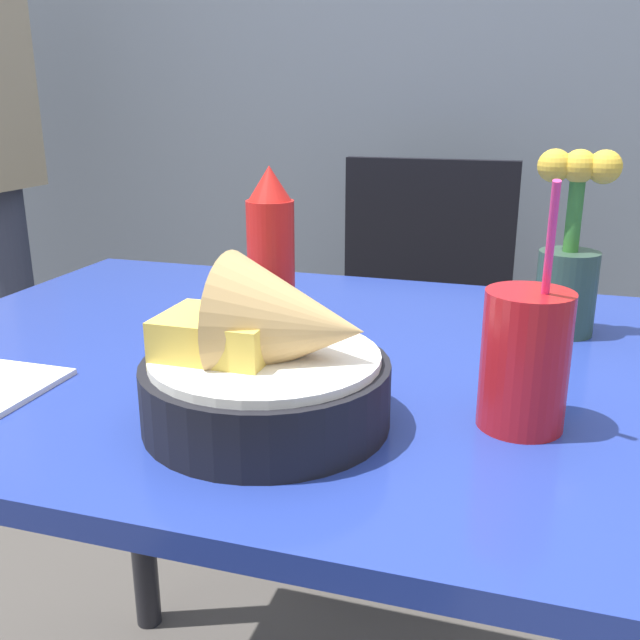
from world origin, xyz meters
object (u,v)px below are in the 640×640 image
Objects in this scene: chair_far_window at (419,323)px; ketchup_bottle at (271,258)px; drink_cup at (524,364)px; food_basket at (273,365)px; flower_vase at (569,260)px.

ketchup_bottle reaches higher than chair_far_window.
ketchup_bottle is (-0.06, -0.79, 0.32)m from chair_far_window.
chair_far_window is 3.98× the size of drink_cup.
food_basket is 0.44m from flower_vase.
drink_cup is at bearing -75.71° from chair_far_window.
food_basket is 0.99× the size of flower_vase.
flower_vase is (0.04, 0.29, 0.03)m from drink_cup.
chair_far_window is 1.02m from drink_cup.
flower_vase is at bearing -66.71° from chair_far_window.
drink_cup is at bearing -98.12° from flower_vase.
drink_cup is at bearing -28.30° from ketchup_bottle.
flower_vase reaches higher than food_basket.
food_basket is at bearing -163.71° from drink_cup.
ketchup_bottle is at bearing 151.70° from drink_cup.
ketchup_bottle is 0.37m from flower_vase.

